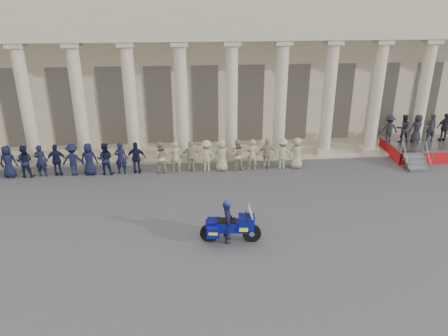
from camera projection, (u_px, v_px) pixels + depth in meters
ground at (218, 236)px, 16.58m from camera, size 90.00×90.00×0.00m
building at (201, 57)px, 28.39m from camera, size 40.00×12.50×9.00m
officer_rank at (106, 159)px, 21.73m from camera, size 20.00×0.62×1.64m
reviewing_stand at (423, 133)px, 24.01m from camera, size 5.01×3.75×2.32m
motorcycle at (231, 226)px, 16.00m from camera, size 2.26×0.95×1.45m
rider at (228, 221)px, 15.91m from camera, size 0.45×0.63×1.73m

